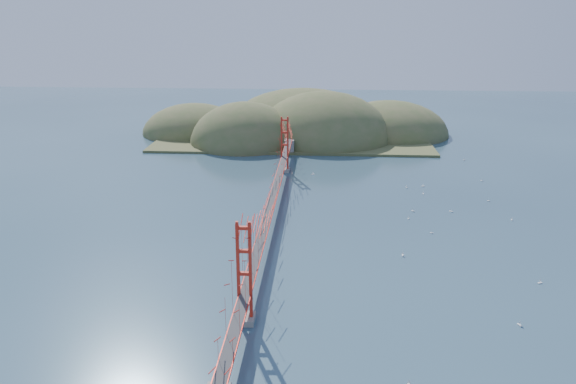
# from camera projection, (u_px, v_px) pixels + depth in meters

# --- Properties ---
(ground) EXTENTS (320.00, 320.00, 0.00)m
(ground) POSITION_uv_depth(u_px,v_px,m) (271.00, 223.00, 89.74)
(ground) COLOR #2E495C
(ground) RESTS_ON ground
(bridge) EXTENTS (2.20, 94.40, 12.00)m
(bridge) POSITION_uv_depth(u_px,v_px,m) (271.00, 181.00, 87.75)
(bridge) COLOR gray
(bridge) RESTS_ON ground
(far_headlands) EXTENTS (84.00, 58.00, 25.00)m
(far_headlands) POSITION_uv_depth(u_px,v_px,m) (303.00, 134.00, 154.63)
(far_headlands) COLOR brown
(far_headlands) RESTS_ON ground
(sailboat_6) EXTENTS (0.65, 0.65, 0.73)m
(sailboat_6) POSITION_uv_depth(u_px,v_px,m) (520.00, 324.00, 60.43)
(sailboat_6) COLOR white
(sailboat_6) RESTS_ON ground
(sailboat_0) EXTENTS (0.50, 0.52, 0.58)m
(sailboat_0) POSITION_uv_depth(u_px,v_px,m) (408.00, 218.00, 91.36)
(sailboat_0) COLOR white
(sailboat_0) RESTS_ON ground
(sailboat_3) EXTENTS (0.70, 0.70, 0.74)m
(sailboat_3) POSITION_uv_depth(u_px,v_px,m) (313.00, 174.00, 116.04)
(sailboat_3) COLOR white
(sailboat_3) RESTS_ON ground
(sailboat_4) EXTENTS (0.50, 0.57, 0.64)m
(sailboat_4) POSITION_uv_depth(u_px,v_px,m) (423.00, 194.00, 103.63)
(sailboat_4) COLOR white
(sailboat_4) RESTS_ON ground
(sailboat_2) EXTENTS (0.55, 0.55, 0.60)m
(sailboat_2) POSITION_uv_depth(u_px,v_px,m) (432.00, 232.00, 85.54)
(sailboat_2) COLOR white
(sailboat_2) RESTS_ON ground
(sailboat_8) EXTENTS (0.65, 0.58, 0.74)m
(sailboat_8) POSITION_uv_depth(u_px,v_px,m) (423.00, 186.00, 108.12)
(sailboat_8) COLOR white
(sailboat_8) RESTS_ON ground
(sailboat_9) EXTENTS (0.53, 0.58, 0.65)m
(sailboat_9) POSITION_uv_depth(u_px,v_px,m) (512.00, 219.00, 90.83)
(sailboat_9) COLOR white
(sailboat_9) RESTS_ON ground
(sailboat_14) EXTENTS (0.58, 0.66, 0.75)m
(sailboat_14) POSITION_uv_depth(u_px,v_px,m) (403.00, 255.00, 77.58)
(sailboat_14) COLOR white
(sailboat_14) RESTS_ON ground
(sailboat_7) EXTENTS (0.53, 0.51, 0.59)m
(sailboat_7) POSITION_uv_depth(u_px,v_px,m) (488.00, 200.00, 99.89)
(sailboat_7) COLOR white
(sailboat_7) RESTS_ON ground
(sailboat_16) EXTENTS (0.65, 0.65, 0.70)m
(sailboat_16) POSITION_uv_depth(u_px,v_px,m) (451.00, 211.00, 94.64)
(sailboat_16) COLOR white
(sailboat_16) RESTS_ON ground
(sailboat_13) EXTENTS (0.64, 0.64, 0.71)m
(sailboat_13) POSITION_uv_depth(u_px,v_px,m) (540.00, 282.00, 69.79)
(sailboat_13) COLOR white
(sailboat_13) RESTS_ON ground
(sailboat_15) EXTENTS (0.57, 0.57, 0.62)m
(sailboat_15) POSITION_uv_depth(u_px,v_px,m) (407.00, 187.00, 107.49)
(sailboat_15) COLOR white
(sailboat_15) RESTS_ON ground
(sailboat_1) EXTENTS (0.68, 0.68, 0.71)m
(sailboat_1) POSITION_uv_depth(u_px,v_px,m) (413.00, 210.00, 94.83)
(sailboat_1) COLOR white
(sailboat_1) RESTS_ON ground
(sailboat_extra_0) EXTENTS (0.61, 0.61, 0.66)m
(sailboat_extra_0) POSITION_uv_depth(u_px,v_px,m) (464.00, 160.00, 127.07)
(sailboat_extra_0) COLOR white
(sailboat_extra_0) RESTS_ON ground
(sailboat_extra_1) EXTENTS (0.61, 0.61, 0.65)m
(sailboat_extra_1) POSITION_uv_depth(u_px,v_px,m) (482.00, 180.00, 111.63)
(sailboat_extra_1) COLOR white
(sailboat_extra_1) RESTS_ON ground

